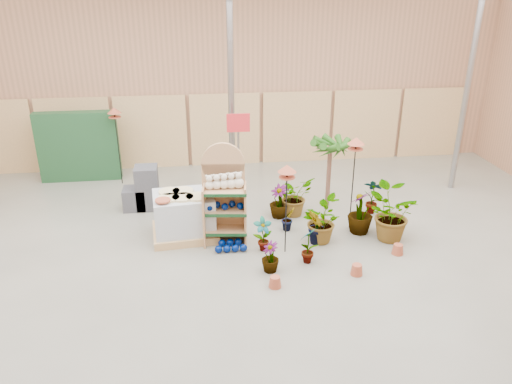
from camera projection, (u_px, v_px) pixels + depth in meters
room at (243, 142)px, 8.70m from camera, size 15.20×12.10×4.70m
display_shelf at (224, 197)px, 9.73m from camera, size 0.89×0.62×2.00m
teddy_bears at (226, 182)px, 9.51m from camera, size 0.74×0.20×0.33m
gazing_balls_shelf at (225, 206)px, 9.67m from camera, size 0.73×0.25×0.14m
gazing_balls_floor at (231, 246)px, 9.66m from camera, size 0.63×0.39×0.15m
pallet_stack at (184, 216)px, 10.02m from camera, size 1.37×1.18×0.95m
charcoal_planters at (143, 191)px, 11.26m from camera, size 0.80×0.50×1.00m
trellis_stock at (78, 147)px, 12.69m from camera, size 2.00×0.30×1.80m
offer_sign at (238, 142)px, 10.85m from camera, size 0.50×0.08×2.20m
bird_table_front at (287, 171)px, 8.96m from camera, size 0.34×0.34×1.78m
bird_table_right at (356, 144)px, 9.82m from camera, size 0.34×0.34×1.98m
bird_table_back at (114, 113)px, 12.08m from camera, size 0.34×0.34×1.98m
palm at (331, 145)px, 11.00m from camera, size 0.70×0.70×1.71m
potted_plant_0 at (263, 235)px, 9.52m from camera, size 0.39×0.29×0.69m
potted_plant_1 at (317, 227)px, 9.73m from camera, size 0.39×0.46×0.76m
potted_plant_2 at (320, 220)px, 9.84m from camera, size 0.79×0.89×0.92m
potted_plant_3 at (361, 212)px, 10.17m from camera, size 0.73×0.73×0.92m
potted_plant_4 at (373, 196)px, 11.03m from camera, size 0.52×0.48×0.82m
potted_plant_5 at (288, 219)px, 10.34m from camera, size 0.35×0.31×0.52m
potted_plant_6 at (294, 196)px, 10.96m from camera, size 1.04×1.00×0.89m
potted_plant_7 at (270, 257)px, 8.86m from camera, size 0.42×0.42×0.58m
potted_plant_8 at (308, 244)px, 9.12m from camera, size 0.46×0.45×0.73m
potted_plant_10 at (389, 214)px, 9.86m from camera, size 1.31×1.31×1.10m
potted_plant_11 at (279, 201)px, 10.86m from camera, size 0.58×0.58×0.75m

